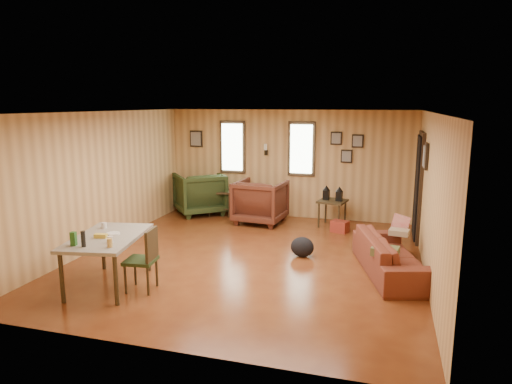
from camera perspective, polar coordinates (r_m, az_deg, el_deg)
room at (r=7.57m, az=0.97°, el=0.91°), size 5.54×6.04×2.44m
sofa at (r=7.20m, az=16.65°, el=-6.82°), size 1.10×2.06×0.77m
recliner_brown at (r=9.75m, az=0.57°, el=-0.95°), size 1.08×1.02×1.02m
recliner_green at (r=10.63m, az=-7.04°, el=0.08°), size 1.41×1.40×1.06m
end_table at (r=10.52m, az=-4.44°, el=-0.77°), size 0.62×0.58×0.70m
side_table at (r=9.59m, az=9.55°, el=-0.86°), size 0.64×0.64×0.86m
cooler at (r=9.29m, az=10.43°, el=-4.25°), size 0.38×0.33×0.23m
backpack at (r=7.74m, az=5.81°, el=-6.84°), size 0.46×0.39×0.34m
sofa_pillows at (r=7.35m, az=16.77°, el=-5.58°), size 0.60×1.58×0.32m
dining_table at (r=6.69m, az=-18.14°, el=-5.80°), size 1.09×1.55×0.93m
dining_chair at (r=6.44m, az=-13.70°, el=-7.81°), size 0.44×0.44×0.88m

